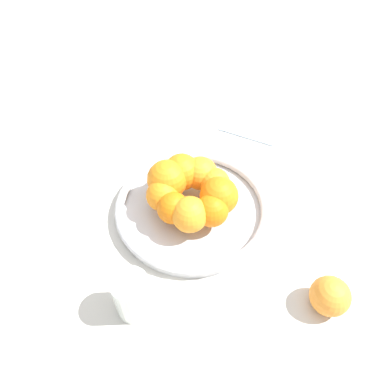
# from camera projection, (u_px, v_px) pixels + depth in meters

# --- Properties ---
(ground_plane) EXTENTS (4.00, 4.00, 0.00)m
(ground_plane) POSITION_uv_depth(u_px,v_px,m) (192.00, 212.00, 0.80)
(ground_plane) COLOR beige
(fruit_bowl) EXTENTS (0.32, 0.32, 0.03)m
(fruit_bowl) POSITION_uv_depth(u_px,v_px,m) (192.00, 208.00, 0.79)
(fruit_bowl) COLOR silver
(fruit_bowl) RESTS_ON ground_plane
(orange_pile) EXTENTS (0.17, 0.19, 0.08)m
(orange_pile) POSITION_uv_depth(u_px,v_px,m) (190.00, 190.00, 0.75)
(orange_pile) COLOR orange
(orange_pile) RESTS_ON fruit_bowl
(stray_orange) EXTENTS (0.07, 0.07, 0.07)m
(stray_orange) POSITION_uv_depth(u_px,v_px,m) (330.00, 296.00, 0.64)
(stray_orange) COLOR orange
(stray_orange) RESTS_ON ground_plane
(drinking_glass) EXTENTS (0.06, 0.06, 0.09)m
(drinking_glass) POSITION_uv_depth(u_px,v_px,m) (132.00, 296.00, 0.62)
(drinking_glass) COLOR silver
(drinking_glass) RESTS_ON ground_plane
(napkin_folded) EXTENTS (0.17, 0.17, 0.01)m
(napkin_folded) POSITION_uv_depth(u_px,v_px,m) (255.00, 121.00, 1.00)
(napkin_folded) COLOR silver
(napkin_folded) RESTS_ON ground_plane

